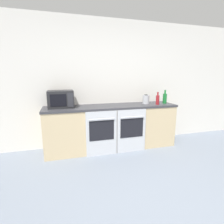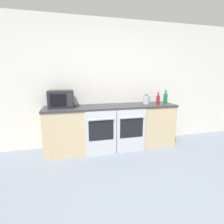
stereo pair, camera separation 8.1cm
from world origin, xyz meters
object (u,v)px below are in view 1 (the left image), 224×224
Objects in this scene: bottle_green at (165,98)px; bottle_red at (158,100)px; microwave at (61,99)px; oven_left at (102,133)px; kettle at (146,99)px; oven_right at (131,131)px.

bottle_green is 1.12× the size of bottle_red.
bottle_red is (1.92, -0.18, -0.06)m from microwave.
kettle is at bearing 18.04° from oven_left.
oven_right is at bearing -143.16° from kettle.
kettle is (1.73, -0.02, -0.07)m from microwave.
oven_left is at bearing 180.00° from oven_right.
oven_right is 1.46m from microwave.
bottle_green is at bearing 21.44° from bottle_red.
bottle_red is (1.23, 0.19, 0.56)m from oven_left.
microwave reaches higher than oven_right.
microwave reaches higher than oven_left.
oven_right is at bearing -162.38° from bottle_green.
oven_right is 0.87m from bottle_red.
microwave is at bearing 179.18° from kettle.
bottle_red reaches higher than kettle.
bottle_red is at bearing 16.24° from oven_right.
microwave is 2.37× the size of kettle.
bottle_green reaches higher than oven_right.
oven_left is 1.36m from bottle_red.
microwave is at bearing 174.71° from bottle_red.
oven_right is at bearing 0.00° from oven_left.
bottle_green is at bearing -2.41° from microwave.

